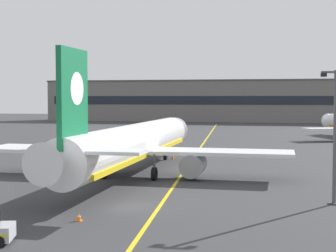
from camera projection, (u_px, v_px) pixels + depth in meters
ground_plane at (129, 208)px, 37.92m from camera, size 400.00×400.00×0.00m
taxiway_centreline at (192, 159)px, 67.26m from camera, size 13.29×179.55×0.01m
airliner_foreground at (134, 144)px, 52.48m from camera, size 32.07×41.44×11.65m
apron_lamp_post at (335, 134)px, 38.82m from camera, size 2.24×0.90×10.18m
safety_cone_by_nose_gear at (173, 157)px, 67.77m from camera, size 0.44×0.44×0.55m
safety_cone_by_tail at (79, 217)px, 33.82m from camera, size 0.44×0.44×0.55m
terminal_building at (230, 101)px, 172.08m from camera, size 126.33×12.40×13.97m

